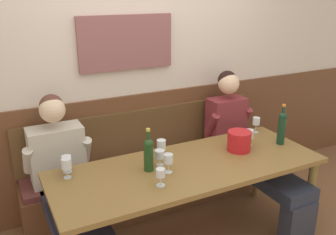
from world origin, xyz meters
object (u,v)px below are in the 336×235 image
at_px(dining_table, 189,174).
at_px(wine_bottle_amber_mid, 149,153).
at_px(person_left_seat, 68,186).
at_px(wine_bottle_green_tall, 282,127).
at_px(ice_bucket, 239,141).
at_px(wine_glass_near_bucket, 67,161).
at_px(wine_glass_left_end, 249,134).
at_px(wall_bench, 154,178).
at_px(wine_glass_center_front, 160,155).
at_px(wine_glass_center_rear, 66,165).
at_px(wine_glass_right_end, 168,160).
at_px(wine_glass_mid_left, 161,174).
at_px(person_center_left_seat, 246,143).
at_px(wine_glass_mid_right, 256,122).
at_px(wine_glass_by_bottle, 161,146).

xyz_separation_m(dining_table, wine_bottle_amber_mid, (-0.31, 0.06, 0.22)).
bearing_deg(person_left_seat, wine_bottle_green_tall, -9.95).
bearing_deg(ice_bucket, dining_table, -174.33).
height_order(dining_table, wine_glass_near_bucket, wine_glass_near_bucket).
height_order(wine_bottle_amber_mid, wine_glass_left_end, wine_bottle_amber_mid).
distance_m(wall_bench, wine_bottle_green_tall, 1.30).
xyz_separation_m(wine_glass_center_front, wine_glass_center_rear, (-0.69, 0.12, 0.02)).
height_order(wine_bottle_amber_mid, wine_glass_right_end, wine_bottle_amber_mid).
height_order(dining_table, wine_glass_mid_left, wine_glass_mid_left).
relative_size(wine_bottle_green_tall, wine_glass_center_front, 2.93).
relative_size(person_left_seat, wine_glass_left_end, 8.93).
xyz_separation_m(wall_bench, wine_glass_mid_left, (-0.34, -0.86, 0.54)).
distance_m(person_left_seat, wine_bottle_green_tall, 1.86).
bearing_deg(person_center_left_seat, wine_glass_center_front, -167.82).
height_order(wine_glass_mid_right, wine_glass_near_bucket, wine_glass_mid_right).
distance_m(ice_bucket, wine_glass_left_end, 0.16).
distance_m(wine_bottle_amber_mid, wine_glass_by_bottle, 0.24).
bearing_deg(wine_glass_center_rear, dining_table, -14.15).
height_order(wall_bench, wine_glass_near_bucket, wall_bench).
height_order(wine_glass_mid_left, wine_glass_mid_right, wine_glass_mid_right).
height_order(wine_glass_left_end, wine_glass_right_end, wine_glass_right_end).
distance_m(wine_bottle_green_tall, wine_glass_right_end, 1.13).
xyz_separation_m(wine_bottle_green_tall, wine_glass_right_end, (-1.13, -0.03, -0.05)).
relative_size(dining_table, ice_bucket, 10.69).
relative_size(wine_bottle_green_tall, wine_glass_mid_right, 2.48).
xyz_separation_m(person_left_seat, wine_glass_near_bucket, (0.01, -0.00, 0.21)).
relative_size(wine_glass_by_bottle, wine_glass_center_rear, 1.02).
distance_m(wall_bench, wine_bottle_amber_mid, 0.90).
distance_m(dining_table, wine_glass_left_end, 0.70).
distance_m(person_left_seat, wine_glass_left_end, 1.58).
bearing_deg(wine_glass_right_end, dining_table, 9.88).
bearing_deg(person_left_seat, person_center_left_seat, 0.23).
distance_m(wall_bench, ice_bucket, 0.97).
bearing_deg(wine_glass_left_end, wine_glass_near_bucket, 172.21).
distance_m(wine_bottle_green_tall, wine_glass_by_bottle, 1.09).
relative_size(person_left_seat, wine_glass_center_rear, 8.33).
bearing_deg(wine_glass_mid_right, wine_glass_mid_left, -158.20).
distance_m(person_center_left_seat, wine_glass_mid_left, 1.27).
bearing_deg(person_left_seat, wine_glass_mid_right, -0.01).
height_order(wine_glass_left_end, wine_glass_center_front, wine_glass_left_end).
xyz_separation_m(person_center_left_seat, wine_glass_center_rear, (-1.71, -0.10, 0.21)).
bearing_deg(wine_glass_near_bucket, wine_glass_right_end, -27.57).
xyz_separation_m(wall_bench, wine_glass_by_bottle, (-0.13, -0.45, 0.55)).
distance_m(dining_table, person_center_left_seat, 0.88).
bearing_deg(person_left_seat, wine_bottle_amber_mid, -23.88).
distance_m(wine_glass_mid_left, wine_glass_near_bucket, 0.73).
height_order(wall_bench, dining_table, wall_bench).
xyz_separation_m(wine_bottle_green_tall, wine_glass_left_end, (-0.26, 0.11, -0.06)).
bearing_deg(wine_glass_center_front, wine_glass_mid_right, 10.75).
height_order(ice_bucket, wine_glass_left_end, ice_bucket).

